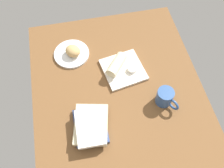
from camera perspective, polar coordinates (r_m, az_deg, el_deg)
dining_table at (r=134.09cm, az=1.42°, el=-2.02°), size 110.00×90.00×4.00cm
round_plate at (r=146.63cm, az=-9.20°, el=6.81°), size 20.14×20.14×1.40cm
scone_pastry at (r=143.33cm, az=-8.93°, el=7.47°), size 11.56×11.53×5.63cm
square_plate at (r=138.51cm, az=2.59°, el=3.31°), size 24.74×24.74×1.60cm
sauce_cup at (r=136.70cm, az=4.61°, el=3.40°), size 4.85×4.85×2.01cm
breakfast_wrap at (r=135.72cm, az=1.05°, el=4.46°), size 14.58×13.36×5.90cm
book_stack at (r=121.17cm, az=-4.91°, el=-9.50°), size 23.48×19.86×6.63cm
coffee_mug at (r=128.07cm, az=12.06°, el=-2.98°), size 12.39×9.32×9.22cm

